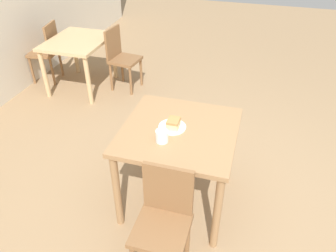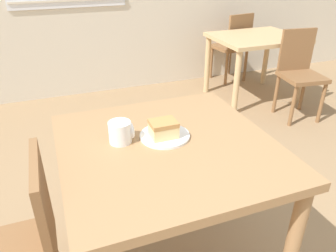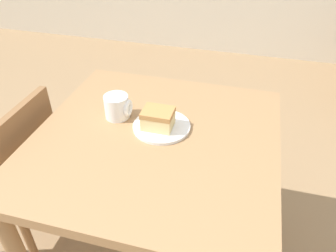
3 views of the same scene
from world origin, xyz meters
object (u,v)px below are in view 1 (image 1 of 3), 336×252
(chair_far_opposite, at_px, (47,50))
(cake_slice, at_px, (173,123))
(dining_table_near, at_px, (179,141))
(coffee_mug, at_px, (162,136))
(chair_far_corner, at_px, (121,57))
(plate, at_px, (172,127))
(chair_near_window, at_px, (164,219))
(dining_table_far, at_px, (78,48))

(chair_far_opposite, height_order, cake_slice, cake_slice)
(dining_table_near, xyz_separation_m, coffee_mug, (-0.18, 0.09, 0.16))
(dining_table_near, relative_size, chair_far_opposite, 1.05)
(chair_far_corner, height_order, plate, chair_far_corner)
(cake_slice, relative_size, coffee_mug, 1.10)
(chair_far_corner, xyz_separation_m, plate, (-1.85, -1.25, 0.32))
(plate, bearing_deg, chair_far_opposite, 53.12)
(chair_far_corner, height_order, coffee_mug, coffee_mug)
(coffee_mug, bearing_deg, cake_slice, -12.27)
(chair_far_corner, relative_size, plate, 3.91)
(dining_table_near, height_order, chair_near_window, chair_near_window)
(dining_table_far, height_order, plate, plate)
(dining_table_far, distance_m, plate, 2.49)
(chair_near_window, distance_m, coffee_mug, 0.59)
(cake_slice, xyz_separation_m, coffee_mug, (-0.18, 0.04, -0.00))
(dining_table_far, height_order, cake_slice, cake_slice)
(dining_table_far, relative_size, coffee_mug, 8.77)
(dining_table_near, distance_m, plate, 0.14)
(chair_near_window, xyz_separation_m, chair_far_opposite, (2.41, 2.48, 0.00))
(chair_far_opposite, bearing_deg, chair_far_corner, 84.85)
(chair_near_window, distance_m, chair_far_corner, 2.84)
(chair_near_window, height_order, coffee_mug, coffee_mug)
(chair_near_window, bearing_deg, cake_slice, 99.72)
(dining_table_near, height_order, chair_far_opposite, chair_far_opposite)
(chair_near_window, height_order, cake_slice, cake_slice)
(cake_slice, distance_m, coffee_mug, 0.18)
(dining_table_near, bearing_deg, coffee_mug, 154.13)
(plate, bearing_deg, chair_far_corner, 33.95)
(dining_table_far, height_order, chair_far_corner, chair_far_corner)
(chair_near_window, bearing_deg, dining_table_near, 95.42)
(dining_table_near, distance_m, dining_table_far, 2.53)
(dining_table_near, distance_m, cake_slice, 0.17)
(dining_table_near, bearing_deg, plate, 82.05)
(dining_table_near, relative_size, chair_far_corner, 1.05)
(chair_far_opposite, distance_m, plate, 2.97)
(chair_far_corner, bearing_deg, cake_slice, -138.57)
(chair_far_opposite, bearing_deg, chair_near_window, 36.50)
(dining_table_far, height_order, chair_near_window, chair_near_window)
(chair_far_opposite, distance_m, coffee_mug, 3.07)
(coffee_mug, bearing_deg, dining_table_near, -25.87)
(chair_near_window, relative_size, plate, 3.91)
(cake_slice, bearing_deg, plate, 50.26)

